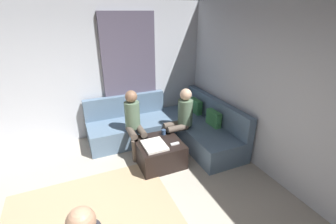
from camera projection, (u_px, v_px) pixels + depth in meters
The scene contains 10 objects.
wall_back at pixel (310, 106), 3.08m from camera, with size 6.00×0.12×2.70m, color silver.
wall_left at pixel (62, 77), 4.46m from camera, with size 0.12×6.00×2.70m, color silver.
curtain_panel at pixel (130, 76), 4.90m from camera, with size 0.06×1.10×2.50m, color #595166.
sectional_couch at pixel (170, 127), 4.86m from camera, with size 2.10×2.55×0.87m.
ottoman at pixel (159, 152), 4.13m from camera, with size 0.76×0.76×0.42m, color black.
folded_blanket at pixel (154, 145), 3.91m from camera, with size 0.44×0.36×0.04m, color white.
coffee_mug at pixel (164, 132), 4.28m from camera, with size 0.08×0.08×0.10m, color #334C72.
game_remote at pixel (175, 144), 3.97m from camera, with size 0.05×0.15×0.02m, color white.
person_on_couch_back at pixel (181, 117), 4.43m from camera, with size 0.30×0.60×1.20m.
person_on_couch_side at pixel (134, 120), 4.29m from camera, with size 0.60×0.30×1.20m.
Camera 1 is at (1.87, 0.09, 2.50)m, focal length 25.16 mm.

